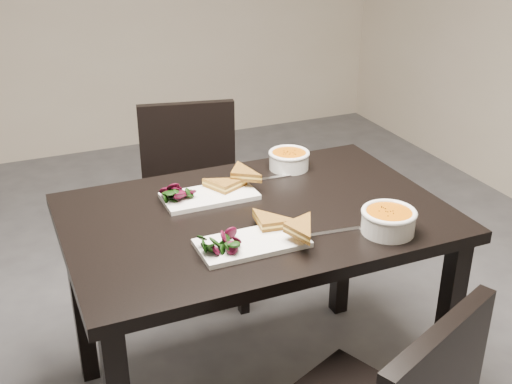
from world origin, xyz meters
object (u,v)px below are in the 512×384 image
table (256,239)px  plate_far (210,196)px  chair_far (192,191)px  soup_bowl_near (388,220)px  plate_near (252,243)px  soup_bowl_far (289,159)px

table → plate_far: plate_far is taller
chair_far → plate_far: chair_far is taller
chair_far → soup_bowl_near: (0.28, -1.06, 0.31)m
plate_near → plate_far: bearing=91.2°
chair_far → soup_bowl_near: bearing=-63.2°
table → plate_far: size_ratio=3.88×
table → soup_bowl_far: 0.40m
soup_bowl_near → soup_bowl_far: soup_bowl_near is taller
soup_bowl_near → soup_bowl_far: bearing=96.0°
plate_near → soup_bowl_near: size_ratio=1.91×
plate_far → soup_bowl_far: size_ratio=2.06×
table → chair_far: chair_far is taller
chair_far → plate_near: (-0.12, -0.97, 0.27)m
chair_far → plate_near: 1.02m
plate_near → plate_far: same height
chair_far → plate_near: size_ratio=2.69×
plate_near → soup_bowl_far: soup_bowl_far is taller
plate_far → soup_bowl_far: bearing=19.3°
table → chair_far: bearing=87.9°
table → plate_near: bearing=-116.3°
plate_near → soup_bowl_far: size_ratio=2.10×
table → plate_far: bearing=123.6°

